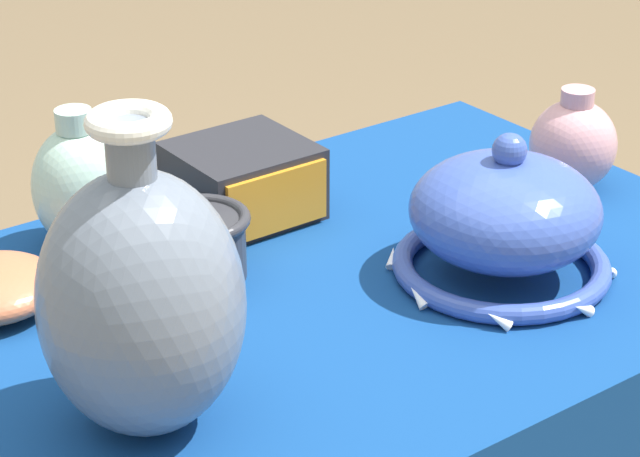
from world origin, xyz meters
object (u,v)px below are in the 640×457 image
at_px(jar_round_rose, 573,144).
at_px(cup_wide_charcoal, 200,242).
at_px(vase_tall_bulbous, 142,301).
at_px(vase_dome_bell, 504,222).
at_px(mosaic_tile_box, 243,181).
at_px(jar_round_celadon, 80,186).

distance_m(jar_round_rose, cup_wide_charcoal, 0.49).
distance_m(vase_tall_bulbous, vase_dome_bell, 0.44).
xyz_separation_m(mosaic_tile_box, cup_wide_charcoal, (-0.12, -0.10, -0.00)).
height_order(vase_dome_bell, cup_wide_charcoal, vase_dome_bell).
relative_size(jar_round_celadon, cup_wide_charcoal, 1.47).
bearing_deg(jar_round_rose, cup_wide_charcoal, 171.49).
relative_size(vase_tall_bulbous, jar_round_celadon, 1.80).
bearing_deg(cup_wide_charcoal, vase_tall_bulbous, -131.05).
relative_size(mosaic_tile_box, cup_wide_charcoal, 1.37).
bearing_deg(vase_dome_bell, jar_round_celadon, 135.03).
bearing_deg(vase_tall_bulbous, jar_round_rose, 11.10).
bearing_deg(vase_dome_bell, vase_tall_bulbous, -177.91).
distance_m(mosaic_tile_box, jar_round_rose, 0.40).
height_order(vase_tall_bulbous, vase_dome_bell, vase_tall_bulbous).
bearing_deg(mosaic_tile_box, vase_dome_bell, -63.56).
distance_m(vase_tall_bulbous, mosaic_tile_box, 0.43).
bearing_deg(jar_round_rose, mosaic_tile_box, 154.98).
bearing_deg(vase_dome_bell, jar_round_rose, 26.81).
xyz_separation_m(mosaic_tile_box, jar_round_celadon, (-0.18, 0.04, 0.03)).
relative_size(vase_dome_bell, jar_round_celadon, 1.52).
bearing_deg(jar_round_rose, jar_round_celadon, 158.95).
height_order(vase_dome_bell, mosaic_tile_box, vase_dome_bell).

